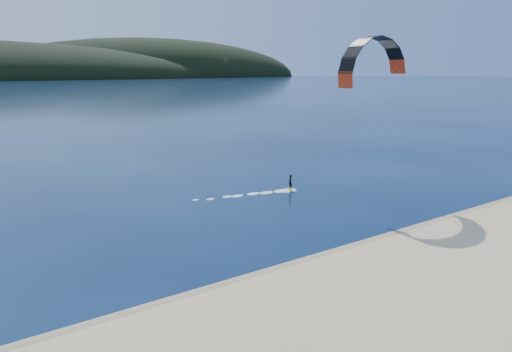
{
  "coord_description": "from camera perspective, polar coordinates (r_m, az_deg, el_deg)",
  "views": [
    {
      "loc": [
        -10.76,
        -14.54,
        12.32
      ],
      "look_at": [
        4.71,
        10.0,
        5.0
      ],
      "focal_mm": 29.36,
      "sensor_mm": 36.0,
      "label": 1
    }
  ],
  "objects": [
    {
      "name": "wet_sand",
      "position": [
        25.08,
        -2.49,
        -15.15
      ],
      "size": [
        220.0,
        2.5,
        0.1
      ],
      "color": "#947756",
      "rests_on": "ground"
    },
    {
      "name": "kitesurfer_near",
      "position": [
        44.08,
        15.04,
        12.48
      ],
      "size": [
        21.55,
        7.11,
        14.49
      ],
      "color": "#D1E91B",
      "rests_on": "ground"
    },
    {
      "name": "ground",
      "position": [
        21.89,
        3.76,
        -20.13
      ],
      "size": [
        1800.0,
        1800.0,
        0.0
      ],
      "primitive_type": "plane",
      "color": "#061332",
      "rests_on": "ground"
    }
  ]
}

